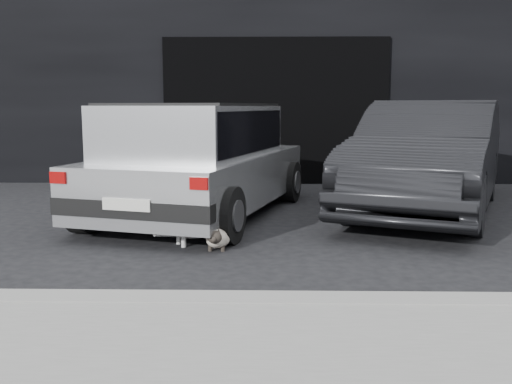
{
  "coord_description": "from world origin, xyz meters",
  "views": [
    {
      "loc": [
        0.86,
        -6.32,
        1.4
      ],
      "look_at": [
        0.75,
        -0.65,
        0.54
      ],
      "focal_mm": 40.0,
      "sensor_mm": 36.0,
      "label": 1
    }
  ],
  "objects_px": {
    "second_car": "(429,157)",
    "cat_siamese": "(218,237)",
    "silver_hatchback": "(199,155)",
    "cat_white": "(201,224)"
  },
  "relations": [
    {
      "from": "cat_siamese",
      "to": "cat_white",
      "type": "height_order",
      "value": "cat_white"
    },
    {
      "from": "silver_hatchback",
      "to": "cat_siamese",
      "type": "bearing_deg",
      "value": -61.52
    },
    {
      "from": "second_car",
      "to": "cat_siamese",
      "type": "relative_size",
      "value": 6.05
    },
    {
      "from": "second_car",
      "to": "cat_white",
      "type": "bearing_deg",
      "value": -123.77
    },
    {
      "from": "silver_hatchback",
      "to": "cat_siamese",
      "type": "distance_m",
      "value": 1.85
    },
    {
      "from": "silver_hatchback",
      "to": "second_car",
      "type": "xyz_separation_m",
      "value": [
        2.99,
        0.36,
        -0.04
      ]
    },
    {
      "from": "second_car",
      "to": "cat_white",
      "type": "relative_size",
      "value": 5.8
    },
    {
      "from": "second_car",
      "to": "cat_white",
      "type": "height_order",
      "value": "second_car"
    },
    {
      "from": "silver_hatchback",
      "to": "cat_white",
      "type": "height_order",
      "value": "silver_hatchback"
    },
    {
      "from": "silver_hatchback",
      "to": "second_car",
      "type": "relative_size",
      "value": 0.94
    }
  ]
}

